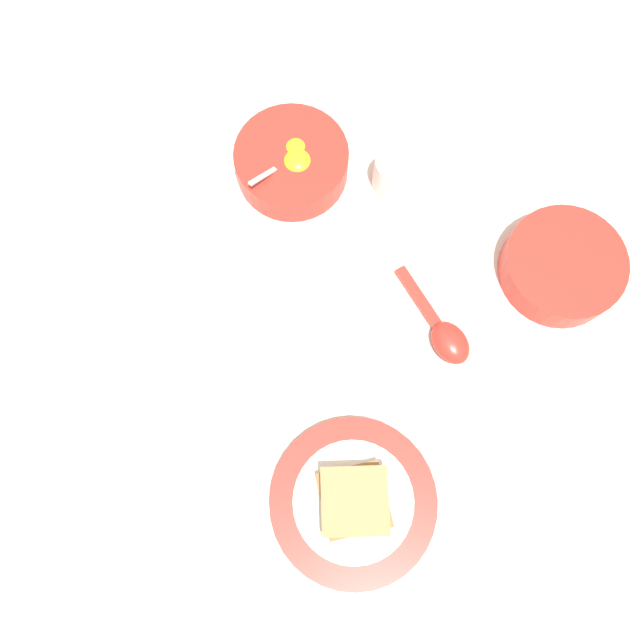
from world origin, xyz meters
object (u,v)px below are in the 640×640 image
(congee_bowl, at_px, (562,266))
(egg_bowl, at_px, (292,162))
(soup_spoon, at_px, (444,334))
(toast_plate, at_px, (352,501))
(drinking_cup, at_px, (395,172))
(toast_sandwich, at_px, (356,501))

(congee_bowl, bearing_deg, egg_bowl, 77.48)
(egg_bowl, xyz_separation_m, congee_bowl, (-0.09, -0.41, -0.00))
(egg_bowl, distance_m, congee_bowl, 0.42)
(egg_bowl, distance_m, soup_spoon, 0.34)
(egg_bowl, relative_size, soup_spoon, 1.18)
(egg_bowl, bearing_deg, soup_spoon, -129.92)
(toast_plate, distance_m, drinking_cup, 0.47)
(soup_spoon, bearing_deg, toast_sandwich, 160.67)
(egg_bowl, height_order, drinking_cup, egg_bowl)
(egg_bowl, relative_size, toast_sandwich, 1.53)
(congee_bowl, xyz_separation_m, drinking_cup, (0.10, 0.26, 0.01))
(toast_plate, distance_m, soup_spoon, 0.26)
(toast_sandwich, height_order, soup_spoon, toast_sandwich)
(toast_plate, bearing_deg, toast_sandwich, -69.68)
(toast_sandwich, relative_size, soup_spoon, 0.77)
(toast_plate, relative_size, toast_sandwich, 1.98)
(congee_bowl, bearing_deg, toast_sandwich, 147.49)
(egg_bowl, distance_m, toast_sandwich, 0.50)
(toast_plate, relative_size, soup_spoon, 1.53)
(egg_bowl, distance_m, toast_plate, 0.50)
(toast_sandwich, distance_m, congee_bowl, 0.44)
(toast_plate, height_order, drinking_cup, drinking_cup)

